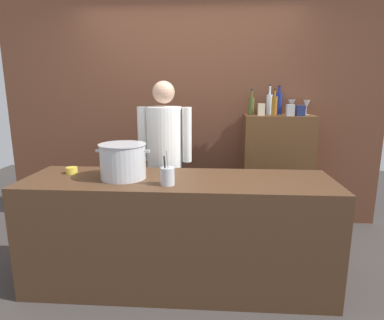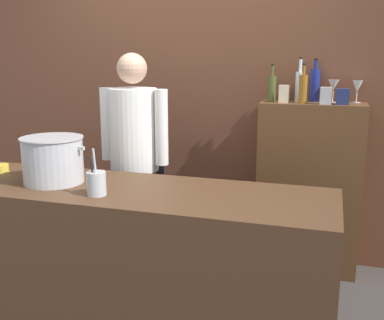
{
  "view_description": "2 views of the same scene",
  "coord_description": "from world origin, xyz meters",
  "px_view_note": "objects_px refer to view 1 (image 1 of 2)",
  "views": [
    {
      "loc": [
        0.27,
        -2.45,
        1.59
      ],
      "look_at": [
        0.08,
        0.37,
        0.97
      ],
      "focal_mm": 30.51,
      "sensor_mm": 36.0,
      "label": 1
    },
    {
      "loc": [
        1.13,
        -2.29,
        1.63
      ],
      "look_at": [
        0.3,
        0.42,
        0.99
      ],
      "focal_mm": 42.81,
      "sensor_mm": 36.0,
      "label": 2
    }
  ],
  "objects_px": {
    "utensil_crock": "(167,176)",
    "wine_glass_wide": "(291,104)",
    "spice_tin_cream": "(261,109)",
    "wine_bottle_olive": "(251,105)",
    "wine_glass_short": "(306,104)",
    "wine_bottle_clear": "(269,104)",
    "spice_tin_silver": "(290,110)",
    "wine_bottle_amber": "(274,105)",
    "spice_tin_navy": "(300,111)",
    "stockpot_large": "(123,161)",
    "butter_jar": "(72,170)",
    "chef": "(165,154)",
    "wine_bottle_cobalt": "(279,103)"
  },
  "relations": [
    {
      "from": "wine_glass_wide",
      "to": "butter_jar",
      "type": "bearing_deg",
      "value": -150.12
    },
    {
      "from": "stockpot_large",
      "to": "wine_bottle_amber",
      "type": "distance_m",
      "value": 1.81
    },
    {
      "from": "wine_bottle_clear",
      "to": "wine_bottle_amber",
      "type": "xyz_separation_m",
      "value": [
        0.03,
        -0.12,
        -0.01
      ]
    },
    {
      "from": "wine_bottle_cobalt",
      "to": "chef",
      "type": "bearing_deg",
      "value": -151.27
    },
    {
      "from": "stockpot_large",
      "to": "wine_glass_short",
      "type": "height_order",
      "value": "wine_glass_short"
    },
    {
      "from": "wine_bottle_olive",
      "to": "wine_glass_short",
      "type": "bearing_deg",
      "value": 5.36
    },
    {
      "from": "butter_jar",
      "to": "spice_tin_cream",
      "type": "xyz_separation_m",
      "value": [
        1.68,
        1.04,
        0.44
      ]
    },
    {
      "from": "spice_tin_cream",
      "to": "spice_tin_silver",
      "type": "bearing_deg",
      "value": -8.55
    },
    {
      "from": "butter_jar",
      "to": "spice_tin_cream",
      "type": "relative_size",
      "value": 0.72
    },
    {
      "from": "utensil_crock",
      "to": "wine_bottle_clear",
      "type": "bearing_deg",
      "value": 56.64
    },
    {
      "from": "chef",
      "to": "wine_glass_wide",
      "type": "distance_m",
      "value": 1.53
    },
    {
      "from": "stockpot_large",
      "to": "utensil_crock",
      "type": "relative_size",
      "value": 1.62
    },
    {
      "from": "wine_bottle_olive",
      "to": "wine_glass_short",
      "type": "distance_m",
      "value": 0.61
    },
    {
      "from": "wine_glass_short",
      "to": "spice_tin_silver",
      "type": "relative_size",
      "value": 1.35
    },
    {
      "from": "wine_glass_short",
      "to": "spice_tin_silver",
      "type": "xyz_separation_m",
      "value": [
        -0.21,
        -0.18,
        -0.05
      ]
    },
    {
      "from": "butter_jar",
      "to": "wine_bottle_clear",
      "type": "xyz_separation_m",
      "value": [
        1.78,
        1.16,
        0.5
      ]
    },
    {
      "from": "wine_bottle_clear",
      "to": "spice_tin_silver",
      "type": "height_order",
      "value": "wine_bottle_clear"
    },
    {
      "from": "spice_tin_cream",
      "to": "utensil_crock",
      "type": "bearing_deg",
      "value": -122.52
    },
    {
      "from": "butter_jar",
      "to": "wine_glass_short",
      "type": "distance_m",
      "value": 2.54
    },
    {
      "from": "spice_tin_cream",
      "to": "spice_tin_silver",
      "type": "relative_size",
      "value": 1.06
    },
    {
      "from": "wine_bottle_amber",
      "to": "wine_glass_wide",
      "type": "relative_size",
      "value": 1.69
    },
    {
      "from": "stockpot_large",
      "to": "wine_bottle_olive",
      "type": "bearing_deg",
      "value": 47.94
    },
    {
      "from": "wine_bottle_cobalt",
      "to": "spice_tin_silver",
      "type": "xyz_separation_m",
      "value": [
        0.09,
        -0.19,
        -0.07
      ]
    },
    {
      "from": "utensil_crock",
      "to": "wine_glass_wide",
      "type": "bearing_deg",
      "value": 50.51
    },
    {
      "from": "wine_glass_wide",
      "to": "wine_glass_short",
      "type": "bearing_deg",
      "value": 4.76
    },
    {
      "from": "utensil_crock",
      "to": "wine_glass_wide",
      "type": "distance_m",
      "value": 1.92
    },
    {
      "from": "wine_bottle_amber",
      "to": "spice_tin_navy",
      "type": "distance_m",
      "value": 0.28
    },
    {
      "from": "wine_bottle_cobalt",
      "to": "wine_glass_short",
      "type": "height_order",
      "value": "wine_bottle_cobalt"
    },
    {
      "from": "wine_glass_short",
      "to": "stockpot_large",
      "type": "bearing_deg",
      "value": -143.18
    },
    {
      "from": "utensil_crock",
      "to": "wine_glass_wide",
      "type": "height_order",
      "value": "wine_glass_wide"
    },
    {
      "from": "wine_bottle_amber",
      "to": "wine_glass_short",
      "type": "distance_m",
      "value": 0.4
    },
    {
      "from": "chef",
      "to": "utensil_crock",
      "type": "height_order",
      "value": "chef"
    },
    {
      "from": "wine_bottle_clear",
      "to": "wine_glass_wide",
      "type": "bearing_deg",
      "value": 1.82
    },
    {
      "from": "utensil_crock",
      "to": "wine_glass_short",
      "type": "bearing_deg",
      "value": 47.04
    },
    {
      "from": "spice_tin_navy",
      "to": "utensil_crock",
      "type": "bearing_deg",
      "value": -134.0
    },
    {
      "from": "butter_jar",
      "to": "wine_bottle_olive",
      "type": "bearing_deg",
      "value": 35.31
    },
    {
      "from": "stockpot_large",
      "to": "utensil_crock",
      "type": "bearing_deg",
      "value": -23.5
    },
    {
      "from": "wine_bottle_clear",
      "to": "wine_bottle_olive",
      "type": "bearing_deg",
      "value": -169.93
    },
    {
      "from": "wine_bottle_amber",
      "to": "spice_tin_silver",
      "type": "distance_m",
      "value": 0.17
    },
    {
      "from": "wine_glass_wide",
      "to": "spice_tin_navy",
      "type": "relative_size",
      "value": 1.5
    },
    {
      "from": "wine_bottle_clear",
      "to": "wine_glass_short",
      "type": "distance_m",
      "value": 0.41
    },
    {
      "from": "utensil_crock",
      "to": "spice_tin_cream",
      "type": "relative_size",
      "value": 2.05
    },
    {
      "from": "spice_tin_navy",
      "to": "wine_bottle_amber",
      "type": "bearing_deg",
      "value": 177.65
    },
    {
      "from": "wine_glass_short",
      "to": "wine_bottle_cobalt",
      "type": "bearing_deg",
      "value": 176.77
    },
    {
      "from": "wine_bottle_olive",
      "to": "wine_bottle_cobalt",
      "type": "bearing_deg",
      "value": 13.5
    },
    {
      "from": "chef",
      "to": "wine_bottle_cobalt",
      "type": "relative_size",
      "value": 5.23
    },
    {
      "from": "stockpot_large",
      "to": "utensil_crock",
      "type": "xyz_separation_m",
      "value": [
        0.37,
        -0.16,
        -0.07
      ]
    },
    {
      "from": "wine_bottle_olive",
      "to": "spice_tin_cream",
      "type": "height_order",
      "value": "wine_bottle_olive"
    },
    {
      "from": "utensil_crock",
      "to": "spice_tin_silver",
      "type": "xyz_separation_m",
      "value": [
        1.14,
        1.27,
        0.39
      ]
    },
    {
      "from": "wine_bottle_amber",
      "to": "wine_bottle_olive",
      "type": "bearing_deg",
      "value": 159.7
    }
  ]
}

